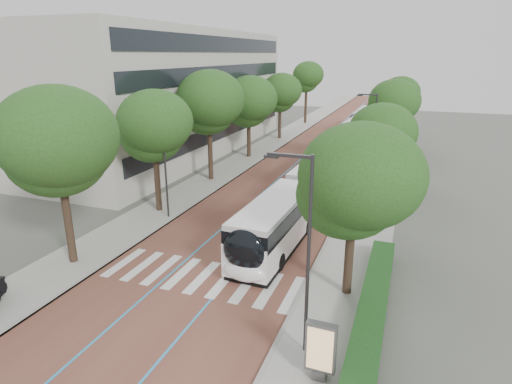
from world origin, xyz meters
TOP-DOWN VIEW (x-y plane):
  - ground at (0.00, 0.00)m, footprint 160.00×160.00m
  - road at (0.00, 40.00)m, footprint 11.00×140.00m
  - sidewalk_left at (-7.50, 40.00)m, footprint 4.00×140.00m
  - sidewalk_right at (7.50, 40.00)m, footprint 4.00×140.00m
  - kerb_left at (-5.60, 40.00)m, footprint 0.20×140.00m
  - kerb_right at (5.60, 40.00)m, footprint 0.20×140.00m
  - zebra_crossing at (0.20, 1.00)m, footprint 10.55×3.60m
  - lane_line_left at (-1.60, 40.00)m, footprint 0.12×126.00m
  - lane_line_right at (1.60, 40.00)m, footprint 0.12×126.00m
  - office_building at (-19.47, 28.00)m, footprint 18.11×40.00m
  - hedge at (9.10, 0.00)m, footprint 1.20×14.00m
  - streetlight_near at (6.62, -3.00)m, footprint 1.82×0.20m
  - streetlight_far at (6.62, 22.00)m, footprint 1.82×0.20m
  - lamp_post_left at (-6.10, 8.00)m, footprint 0.14×0.14m
  - trees_left at (-7.50, 22.30)m, footprint 6.25×60.69m
  - trees_right at (7.70, 20.19)m, footprint 5.72×47.39m
  - lead_bus at (2.93, 9.37)m, footprint 3.16×18.47m
  - bus_queued_0 at (2.75, 25.04)m, footprint 3.15×12.51m
  - bus_queued_1 at (3.05, 39.37)m, footprint 3.23×12.52m
  - bus_queued_2 at (2.81, 51.22)m, footprint 2.93×12.47m
  - ad_panel at (7.68, -4.33)m, footprint 1.12×0.44m

SIDE VIEW (x-z plane):
  - ground at x=0.00m, z-range 0.00..0.00m
  - road at x=0.00m, z-range 0.00..0.02m
  - lane_line_left at x=-1.60m, z-range 0.02..0.03m
  - lane_line_right at x=1.60m, z-range 0.02..0.03m
  - zebra_crossing at x=0.20m, z-range 0.02..0.03m
  - sidewalk_left at x=-7.50m, z-range 0.00..0.12m
  - sidewalk_right at x=7.50m, z-range 0.00..0.12m
  - kerb_left at x=-5.60m, z-range -0.01..0.13m
  - kerb_right at x=5.60m, z-range -0.01..0.13m
  - hedge at x=9.10m, z-range 0.12..0.92m
  - ad_panel at x=7.68m, z-range 0.18..2.48m
  - bus_queued_0 at x=2.75m, z-range 0.02..3.22m
  - bus_queued_1 at x=3.05m, z-range 0.02..3.22m
  - bus_queued_2 at x=2.81m, z-range 0.02..3.22m
  - lead_bus at x=2.93m, z-range 0.03..3.23m
  - lamp_post_left at x=-6.10m, z-range 0.12..8.12m
  - streetlight_near at x=6.62m, z-range 0.82..8.82m
  - streetlight_far at x=6.62m, z-range 0.82..8.82m
  - trees_right at x=7.70m, z-range 1.57..10.09m
  - trees_left at x=-7.50m, z-range 1.73..11.43m
  - office_building at x=-19.47m, z-range 0.00..14.00m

